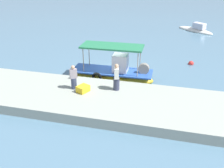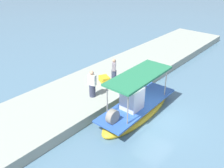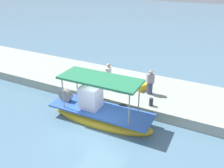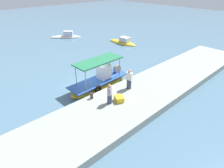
{
  "view_description": "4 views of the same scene",
  "coord_description": "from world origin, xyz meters",
  "px_view_note": "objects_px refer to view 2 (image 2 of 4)",
  "views": [
    {
      "loc": [
        4.88,
        -18.56,
        8.27
      ],
      "look_at": [
        1.06,
        -3.44,
        0.86
      ],
      "focal_mm": 41.67,
      "sensor_mm": 36.0,
      "label": 1
    },
    {
      "loc": [
        10.79,
        6.08,
        8.56
      ],
      "look_at": [
        0.19,
        -3.11,
        1.23
      ],
      "focal_mm": 38.65,
      "sensor_mm": 36.0,
      "label": 2
    },
    {
      "loc": [
        -5.68,
        9.48,
        7.99
      ],
      "look_at": [
        0.94,
        -3.27,
        1.22
      ],
      "focal_mm": 39.13,
      "sensor_mm": 36.0,
      "label": 3
    },
    {
      "loc": [
        -9.56,
        -13.39,
        9.05
      ],
      "look_at": [
        0.59,
        -2.45,
        0.86
      ],
      "focal_mm": 30.87,
      "sensor_mm": 36.0,
      "label": 4
    }
  ],
  "objects_px": {
    "fisherman_by_crate": "(114,70)",
    "mooring_bollard": "(135,80)",
    "fisherman_near_bollard": "(92,85)",
    "main_fishing_boat": "(137,108)",
    "cargo_crate": "(104,79)"
  },
  "relations": [
    {
      "from": "fisherman_by_crate",
      "to": "mooring_bollard",
      "type": "distance_m",
      "value": 1.65
    },
    {
      "from": "fisherman_near_bollard",
      "to": "fisherman_by_crate",
      "type": "distance_m",
      "value": 2.79
    },
    {
      "from": "main_fishing_boat",
      "to": "cargo_crate",
      "type": "height_order",
      "value": "main_fishing_boat"
    },
    {
      "from": "fisherman_near_bollard",
      "to": "mooring_bollard",
      "type": "xyz_separation_m",
      "value": [
        -3.35,
        0.93,
        -0.57
      ]
    },
    {
      "from": "main_fishing_boat",
      "to": "cargo_crate",
      "type": "bearing_deg",
      "value": -106.64
    },
    {
      "from": "fisherman_near_bollard",
      "to": "cargo_crate",
      "type": "xyz_separation_m",
      "value": [
        -2.01,
        -0.82,
        -0.61
      ]
    },
    {
      "from": "fisherman_by_crate",
      "to": "mooring_bollard",
      "type": "height_order",
      "value": "fisherman_by_crate"
    },
    {
      "from": "main_fishing_boat",
      "to": "cargo_crate",
      "type": "xyz_separation_m",
      "value": [
        -1.1,
        -3.67,
        0.35
      ]
    },
    {
      "from": "main_fishing_boat",
      "to": "fisherman_by_crate",
      "type": "bearing_deg",
      "value": -118.4
    },
    {
      "from": "mooring_bollard",
      "to": "fisherman_by_crate",
      "type": "bearing_deg",
      "value": -67.25
    },
    {
      "from": "fisherman_near_bollard",
      "to": "cargo_crate",
      "type": "relative_size",
      "value": 2.39
    },
    {
      "from": "main_fishing_boat",
      "to": "fisherman_near_bollard",
      "type": "bearing_deg",
      "value": -72.14
    },
    {
      "from": "fisherman_near_bollard",
      "to": "main_fishing_boat",
      "type": "bearing_deg",
      "value": 107.86
    },
    {
      "from": "fisherman_near_bollard",
      "to": "mooring_bollard",
      "type": "height_order",
      "value": "fisherman_near_bollard"
    },
    {
      "from": "fisherman_by_crate",
      "to": "mooring_bollard",
      "type": "bearing_deg",
      "value": 112.75
    }
  ]
}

